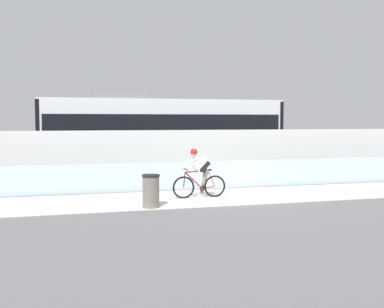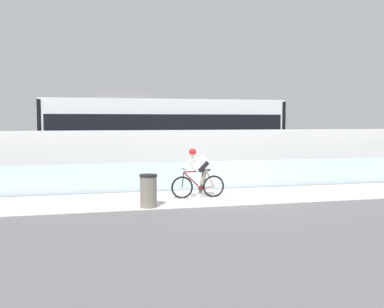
# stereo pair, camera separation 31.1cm
# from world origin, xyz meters

# --- Properties ---
(ground_plane) EXTENTS (200.00, 200.00, 0.00)m
(ground_plane) POSITION_xyz_m (0.00, 0.00, 0.00)
(ground_plane) COLOR slate
(bike_path_deck) EXTENTS (32.00, 3.20, 0.01)m
(bike_path_deck) POSITION_xyz_m (0.00, 0.00, 0.01)
(bike_path_deck) COLOR silver
(bike_path_deck) RESTS_ON ground
(glass_parapet) EXTENTS (32.00, 0.05, 1.01)m
(glass_parapet) POSITION_xyz_m (0.00, 1.85, 0.51)
(glass_parapet) COLOR silver
(glass_parapet) RESTS_ON ground
(concrete_barrier_wall) EXTENTS (32.00, 0.36, 2.11)m
(concrete_barrier_wall) POSITION_xyz_m (0.00, 3.65, 1.06)
(concrete_barrier_wall) COLOR silver
(concrete_barrier_wall) RESTS_ON ground
(tram_rail_near) EXTENTS (32.00, 0.08, 0.01)m
(tram_rail_near) POSITION_xyz_m (0.00, 6.13, 0.00)
(tram_rail_near) COLOR #595654
(tram_rail_near) RESTS_ON ground
(tram_rail_far) EXTENTS (32.00, 0.08, 0.01)m
(tram_rail_far) POSITION_xyz_m (0.00, 7.57, 0.00)
(tram_rail_far) COLOR #595654
(tram_rail_far) RESTS_ON ground
(tram) EXTENTS (11.06, 2.54, 3.81)m
(tram) POSITION_xyz_m (-0.92, 6.85, 1.89)
(tram) COLOR silver
(tram) RESTS_ON ground
(cyclist_on_bike) EXTENTS (1.77, 0.58, 1.61)m
(cyclist_on_bike) POSITION_xyz_m (-1.08, 0.00, 0.78)
(cyclist_on_bike) COLOR black
(cyclist_on_bike) RESTS_ON ground
(trash_bin) EXTENTS (0.51, 0.51, 0.96)m
(trash_bin) POSITION_xyz_m (-2.89, -1.25, 0.48)
(trash_bin) COLOR slate
(trash_bin) RESTS_ON ground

